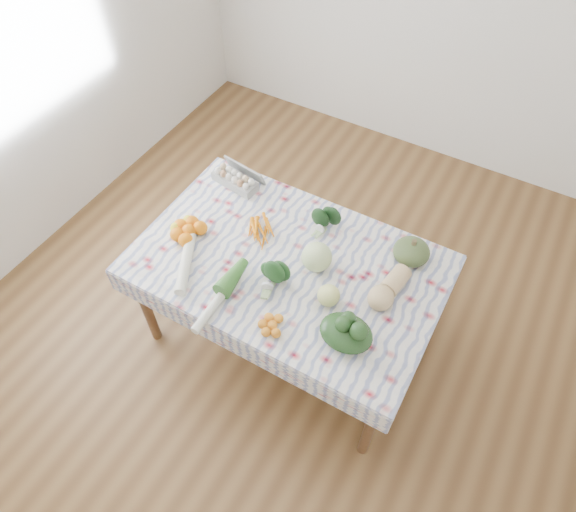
% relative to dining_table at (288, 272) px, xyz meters
% --- Properties ---
extents(ground, '(4.50, 4.50, 0.00)m').
position_rel_dining_table_xyz_m(ground, '(0.00, 0.00, -0.68)').
color(ground, brown).
rests_on(ground, ground).
extents(dining_table, '(1.60, 1.00, 0.75)m').
position_rel_dining_table_xyz_m(dining_table, '(0.00, 0.00, 0.00)').
color(dining_table, brown).
rests_on(dining_table, ground).
extents(tablecloth, '(1.66, 1.06, 0.01)m').
position_rel_dining_table_xyz_m(tablecloth, '(0.00, 0.00, 0.08)').
color(tablecloth, white).
rests_on(tablecloth, dining_table).
extents(egg_carton, '(0.31, 0.16, 0.08)m').
position_rel_dining_table_xyz_m(egg_carton, '(-0.59, 0.37, 0.12)').
color(egg_carton, '#999994').
rests_on(egg_carton, tablecloth).
extents(carrot_bunch, '(0.25, 0.24, 0.04)m').
position_rel_dining_table_xyz_m(carrot_bunch, '(-0.25, 0.12, 0.10)').
color(carrot_bunch, orange).
rests_on(carrot_bunch, tablecloth).
extents(kale_bunch, '(0.16, 0.15, 0.13)m').
position_rel_dining_table_xyz_m(kale_bunch, '(0.06, 0.32, 0.15)').
color(kale_bunch, '#173917').
rests_on(kale_bunch, tablecloth).
extents(kabocha_squash, '(0.25, 0.25, 0.13)m').
position_rel_dining_table_xyz_m(kabocha_squash, '(0.56, 0.35, 0.15)').
color(kabocha_squash, '#44572C').
rests_on(kabocha_squash, tablecloth).
extents(cabbage, '(0.20, 0.20, 0.16)m').
position_rel_dining_table_xyz_m(cabbage, '(0.14, 0.05, 0.17)').
color(cabbage, '#C7E193').
rests_on(cabbage, tablecloth).
extents(butternut_squash, '(0.18, 0.30, 0.13)m').
position_rel_dining_table_xyz_m(butternut_squash, '(0.55, 0.07, 0.15)').
color(butternut_squash, tan).
rests_on(butternut_squash, tablecloth).
extents(orange_cluster, '(0.30, 0.30, 0.09)m').
position_rel_dining_table_xyz_m(orange_cluster, '(-0.58, -0.11, 0.13)').
color(orange_cluster, orange).
rests_on(orange_cluster, tablecloth).
extents(broccoli, '(0.20, 0.20, 0.11)m').
position_rel_dining_table_xyz_m(broccoli, '(-0.02, -0.17, 0.14)').
color(broccoli, '#1F4E1E').
rests_on(broccoli, tablecloth).
extents(mandarin_cluster, '(0.22, 0.22, 0.05)m').
position_rel_dining_table_xyz_m(mandarin_cluster, '(0.14, -0.39, 0.11)').
color(mandarin_cluster, orange).
rests_on(mandarin_cluster, tablecloth).
extents(grapefruit, '(0.14, 0.14, 0.12)m').
position_rel_dining_table_xyz_m(grapefruit, '(0.30, -0.12, 0.14)').
color(grapefruit, '#E4E87F').
rests_on(grapefruit, tablecloth).
extents(spinach_bag, '(0.32, 0.29, 0.12)m').
position_rel_dining_table_xyz_m(spinach_bag, '(0.47, -0.27, 0.14)').
color(spinach_bag, '#173214').
rests_on(spinach_bag, tablecloth).
extents(daikon, '(0.24, 0.39, 0.06)m').
position_rel_dining_table_xyz_m(daikon, '(-0.46, -0.29, 0.11)').
color(daikon, white).
rests_on(daikon, tablecloth).
extents(leek, '(0.06, 0.46, 0.05)m').
position_rel_dining_table_xyz_m(leek, '(-0.18, -0.38, 0.11)').
color(leek, silver).
rests_on(leek, tablecloth).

